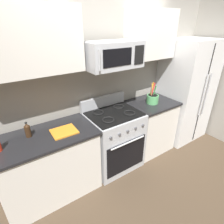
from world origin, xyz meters
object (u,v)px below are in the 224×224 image
Objects in this scene: cutting_board at (64,131)px; microwave at (113,55)px; refrigerator at (185,91)px; bottle_soy at (28,130)px; utensil_crock at (152,98)px; range_oven at (114,139)px.

microwave is at bearing 6.02° from cutting_board.
refrigerator reaches higher than cutting_board.
bottle_soy is at bearing 177.12° from microwave.
utensil_crock is at bearing -3.31° from bottle_soy.
cutting_board is (-2.39, -0.04, -0.01)m from refrigerator.
bottle_soy is (-1.14, 0.09, 0.52)m from range_oven.
range_oven is at bearing 178.18° from utensil_crock.
refrigerator reaches higher than utensil_crock.
refrigerator is (1.62, -0.02, 0.46)m from range_oven.
microwave is 1.12m from cutting_board.
cutting_board is 0.40m from bottle_soy.
microwave is 2.50× the size of cutting_board.
microwave is (-0.00, 0.03, 1.26)m from range_oven.
bottle_soy is at bearing 159.63° from cutting_board.
range_oven is 0.59× the size of refrigerator.
range_oven is 5.77× the size of bottle_soy.
microwave reaches higher than refrigerator.
microwave is at bearing 90.06° from range_oven.
microwave is at bearing 178.40° from refrigerator.
utensil_crock is at bearing -1.82° from range_oven.
utensil_crock is 1.79× the size of bottle_soy.
refrigerator is 6.36× the size of cutting_board.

